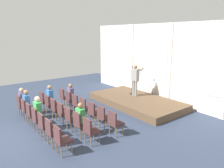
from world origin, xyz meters
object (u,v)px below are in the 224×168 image
at_px(chair_r0_c0, 64,96).
at_px(chair_r2_c1, 26,108).
at_px(chair_r0_c1, 70,99).
at_px(chair_r1_c4, 71,117).
at_px(chair_r0_c5, 103,116).
at_px(chair_r1_c2, 56,107).
at_px(audience_r2_c1, 28,103).
at_px(chair_r2_c4, 44,124).
at_px(chair_r0_c3, 85,107).
at_px(audience_r0_c1, 72,95).
at_px(chair_r1_c3, 63,112).
at_px(chair_r2_c0, 22,104).
at_px(chair_r0_c6, 114,122).
at_px(chair_r1_c5, 80,123).
at_px(chair_r0_c2, 77,103).
at_px(chair_r2_c2, 32,113).
at_px(chair_r1_c1, 50,103).
at_px(chair_r1_c0, 44,100).
at_px(chair_r2_c3, 38,118).
at_px(audience_r2_c3, 39,112).
at_px(speaker, 135,78).
at_px(chair_r2_c6, 61,138).
at_px(mic_stand, 132,88).
at_px(chair_r0_c4, 94,111).
at_px(audience_r1_c1, 51,98).
at_px(audience_r1_c5, 82,118).
at_px(chair_r1_c6, 90,129).

distance_m(chair_r0_c0, chair_r2_c1, 2.18).
relative_size(chair_r0_c1, chair_r1_c4, 1.00).
bearing_deg(chair_r1_c4, chair_r0_c1, 153.28).
height_order(chair_r0_c5, chair_r1_c2, same).
height_order(audience_r2_c1, chair_r2_c4, audience_r2_c1).
height_order(chair_r0_c1, chair_r0_c3, same).
distance_m(audience_r0_c1, chair_r1_c3, 1.78).
relative_size(chair_r1_c2, chair_r2_c0, 1.00).
xyz_separation_m(chair_r0_c6, chair_r1_c5, (-0.69, -1.04, 0.00)).
bearing_deg(chair_r0_c2, chair_r2_c2, -90.00).
bearing_deg(chair_r0_c2, chair_r1_c4, -37.06).
distance_m(chair_r0_c0, chair_r1_c1, 1.24).
relative_size(chair_r1_c0, chair_r1_c2, 1.00).
bearing_deg(chair_r2_c3, chair_r1_c3, 90.00).
xyz_separation_m(audience_r0_c1, audience_r2_c3, (1.37, -2.07, 0.03)).
bearing_deg(chair_r2_c3, chair_r2_c0, 180.00).
relative_size(speaker, chair_r2_c6, 1.79).
bearing_deg(chair_r0_c2, chair_r1_c5, -26.72).
distance_m(chair_r1_c4, chair_r1_c5, 0.69).
bearing_deg(chair_r1_c1, chair_r0_c0, 123.51).
height_order(mic_stand, chair_r1_c5, mic_stand).
height_order(audience_r0_c1, chair_r0_c3, audience_r0_c1).
bearing_deg(chair_r2_c1, chair_r1_c5, 20.69).
height_order(chair_r0_c4, chair_r2_c6, same).
relative_size(chair_r0_c4, chair_r2_c2, 1.00).
bearing_deg(chair_r2_c3, audience_r2_c3, 90.00).
xyz_separation_m(chair_r1_c0, audience_r1_c1, (0.69, 0.08, 0.23)).
bearing_deg(chair_r0_c0, chair_r1_c2, -37.06).
distance_m(chair_r0_c0, chair_r0_c4, 2.74).
height_order(speaker, chair_r1_c2, speaker).
distance_m(audience_r1_c1, audience_r2_c1, 1.03).
distance_m(chair_r1_c2, chair_r2_c0, 1.72).
bearing_deg(chair_r1_c1, speaker, 77.03).
xyz_separation_m(mic_stand, chair_r2_c4, (1.41, -5.55, -0.15)).
relative_size(speaker, chair_r1_c4, 1.79).
height_order(chair_r0_c2, chair_r2_c3, same).
bearing_deg(audience_r2_c3, speaker, 93.85).
bearing_deg(chair_r2_c0, chair_r0_c1, 71.68).
bearing_deg(speaker, chair_r2_c1, -100.56).
xyz_separation_m(audience_r1_c1, chair_r1_c2, (0.69, -0.08, -0.23)).
height_order(chair_r1_c0, chair_r2_c1, same).
distance_m(chair_r0_c5, chair_r2_c6, 2.18).
distance_m(chair_r0_c2, chair_r2_c2, 2.07).
relative_size(chair_r2_c0, chair_r2_c4, 1.00).
distance_m(chair_r1_c1, audience_r1_c5, 2.75).
height_order(audience_r1_c1, chair_r2_c4, audience_r1_c1).
relative_size(speaker, chair_r1_c2, 1.79).
bearing_deg(mic_stand, audience_r0_c1, -100.69).
height_order(chair_r1_c3, chair_r1_c5, same).
distance_m(chair_r0_c2, chair_r1_c6, 2.93).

